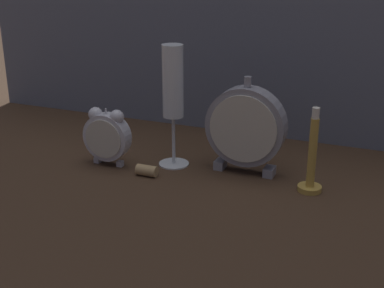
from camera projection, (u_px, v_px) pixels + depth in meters
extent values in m
plane|color=#422D1E|center=(176.00, 181.00, 1.04)|extent=(4.00, 4.00, 0.00)
cube|color=slate|center=(233.00, 13.00, 1.22)|extent=(1.35, 0.01, 0.57)
cube|color=silver|center=(98.00, 160.00, 1.12)|extent=(0.01, 0.01, 0.01)
cube|color=silver|center=(120.00, 164.00, 1.10)|extent=(0.01, 0.01, 0.01)
cylinder|color=silver|center=(107.00, 137.00, 1.09)|extent=(0.10, 0.03, 0.10)
cylinder|color=beige|center=(103.00, 139.00, 1.08)|extent=(0.08, 0.00, 0.08)
sphere|color=silver|center=(96.00, 114.00, 1.09)|extent=(0.03, 0.03, 0.03)
sphere|color=silver|center=(117.00, 117.00, 1.07)|extent=(0.03, 0.03, 0.03)
cylinder|color=silver|center=(106.00, 113.00, 1.08)|extent=(0.00, 0.00, 0.02)
cube|color=gray|center=(220.00, 164.00, 1.09)|extent=(0.02, 0.03, 0.02)
cube|color=gray|center=(269.00, 172.00, 1.06)|extent=(0.02, 0.03, 0.02)
cylinder|color=gray|center=(246.00, 126.00, 1.05)|extent=(0.16, 0.04, 0.16)
cylinder|color=beige|center=(243.00, 129.00, 1.03)|extent=(0.13, 0.00, 0.13)
cylinder|color=gray|center=(248.00, 82.00, 1.01)|extent=(0.01, 0.01, 0.02)
cylinder|color=silver|center=(174.00, 163.00, 1.12)|extent=(0.06, 0.06, 0.01)
cylinder|color=silver|center=(174.00, 139.00, 1.10)|extent=(0.01, 0.01, 0.10)
cylinder|color=white|center=(173.00, 81.00, 1.05)|extent=(0.04, 0.04, 0.15)
cylinder|color=#E5D17F|center=(173.00, 94.00, 1.06)|extent=(0.04, 0.04, 0.09)
cylinder|color=gold|center=(309.00, 188.00, 0.99)|extent=(0.04, 0.04, 0.01)
cylinder|color=gold|center=(312.00, 153.00, 0.97)|extent=(0.02, 0.02, 0.13)
cylinder|color=silver|center=(316.00, 113.00, 0.94)|extent=(0.01, 0.01, 0.02)
cylinder|color=tan|center=(146.00, 171.00, 1.06)|extent=(0.04, 0.02, 0.02)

